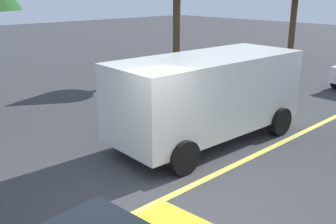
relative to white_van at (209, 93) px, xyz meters
The scene contains 3 objects.
ground_plane 3.45m from the white_van, 153.27° to the right, with size 80.00×80.00×0.00m, color #38383A.
lane_marking_centre 1.92m from the white_van, 84.79° to the right, with size 28.00×0.16×0.01m, color #E0D14C.
white_van is the anchor object (origin of this frame).
Camera 1 is at (-4.24, -4.68, 3.73)m, focal length 40.97 mm.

